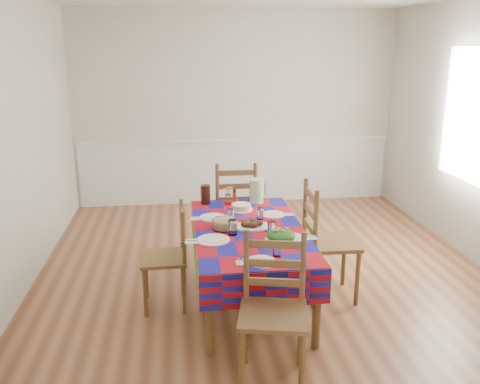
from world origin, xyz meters
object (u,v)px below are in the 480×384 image
at_px(green_pitcher, 257,191).
at_px(chair_left, 168,257).
at_px(meat_platter, 251,225).
at_px(chair_right, 326,242).
at_px(chair_far, 235,208).
at_px(dining_table, 249,236).
at_px(chair_near, 273,311).
at_px(tea_pitcher, 205,195).

relative_size(green_pitcher, chair_left, 0.26).
xyz_separation_m(meat_platter, chair_right, (0.67, -0.02, -0.19)).
xyz_separation_m(meat_platter, chair_far, (-0.02, 1.07, -0.20)).
xyz_separation_m(green_pitcher, chair_right, (0.51, -0.75, -0.28)).
bearing_deg(meat_platter, dining_table, -137.57).
distance_m(dining_table, chair_near, 1.11).
relative_size(chair_near, chair_right, 0.96).
bearing_deg(chair_right, chair_near, 149.57).
xyz_separation_m(tea_pitcher, chair_far, (0.33, 0.34, -0.26)).
distance_m(green_pitcher, tea_pitcher, 0.51).
bearing_deg(chair_left, tea_pitcher, 152.47).
height_order(dining_table, tea_pitcher, tea_pitcher).
xyz_separation_m(green_pitcher, chair_far, (-0.18, 0.35, -0.29)).
bearing_deg(meat_platter, chair_right, -1.88).
relative_size(meat_platter, chair_left, 0.37).
bearing_deg(chair_left, chair_right, 88.22).
relative_size(meat_platter, chair_far, 0.32).
xyz_separation_m(chair_near, chair_left, (-0.71, 1.10, -0.05)).
bearing_deg(tea_pitcher, dining_table, -66.51).
distance_m(meat_platter, chair_right, 0.69).
height_order(green_pitcher, chair_far, chair_far).
xyz_separation_m(chair_near, chair_far, (-0.01, 2.20, 0.02)).
height_order(dining_table, meat_platter, meat_platter).
distance_m(green_pitcher, chair_far, 0.49).
height_order(meat_platter, chair_right, chair_right).
distance_m(green_pitcher, chair_near, 1.88).
xyz_separation_m(meat_platter, tea_pitcher, (-0.36, 0.74, 0.07)).
height_order(green_pitcher, chair_right, chair_right).
bearing_deg(green_pitcher, chair_right, -55.69).
xyz_separation_m(dining_table, chair_far, (0.00, 1.10, -0.10)).
relative_size(tea_pitcher, chair_right, 0.18).
bearing_deg(meat_platter, chair_near, -90.78).
distance_m(chair_near, chair_right, 1.30).
relative_size(meat_platter, chair_right, 0.32).
bearing_deg(chair_far, chair_right, 121.77).
height_order(tea_pitcher, chair_left, chair_left).
bearing_deg(dining_table, chair_far, 89.98).
bearing_deg(dining_table, chair_near, -89.48).
distance_m(meat_platter, chair_far, 1.09).
bearing_deg(green_pitcher, chair_left, -139.70).
bearing_deg(chair_left, chair_near, 30.95).
bearing_deg(tea_pitcher, chair_far, 45.42).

